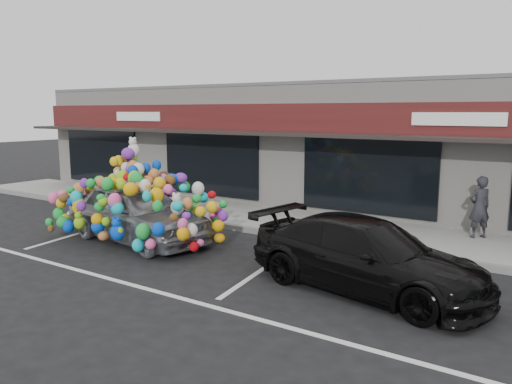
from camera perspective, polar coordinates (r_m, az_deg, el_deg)
The scene contains 10 objects.
ground at distance 12.58m, azimuth -10.06°, elevation -6.41°, with size 90.00×90.00×0.00m, color black.
shop_building at distance 19.16m, azimuth 7.46°, elevation 5.58°, with size 24.00×7.20×4.31m.
sidewalk at distance 15.61m, azimuth 0.09°, elevation -2.91°, with size 26.00×3.00×0.15m, color gray.
kerb at distance 14.41m, azimuth -3.21°, elevation -3.96°, with size 26.00×0.18×0.16m, color slate.
parking_stripe_left at distance 15.02m, azimuth -18.45°, elevation -4.16°, with size 0.12×4.40×0.01m, color silver.
parking_stripe_mid at distance 11.07m, azimuth 1.37°, elevation -8.42°, with size 0.12×4.40×0.01m, color silver.
lane_line at distance 9.68m, azimuth -10.84°, elevation -11.23°, with size 14.00×0.12×0.01m, color silver.
toy_car at distance 13.26m, azimuth -13.46°, elevation -1.54°, with size 3.22×4.97×2.77m.
black_sedan at distance 9.66m, azimuth 12.49°, elevation -7.11°, with size 4.68×1.90×1.36m, color black.
pedestrian_a at distance 13.89m, azimuth 24.17°, elevation -1.59°, with size 0.58×0.38×1.59m, color black.
Camera 1 is at (8.40, -8.74, 3.36)m, focal length 35.00 mm.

